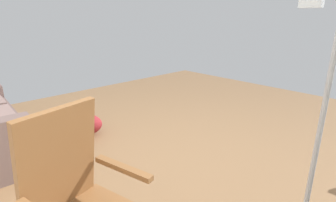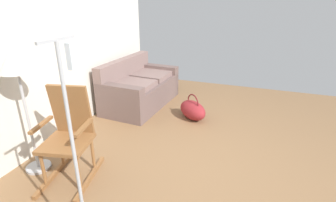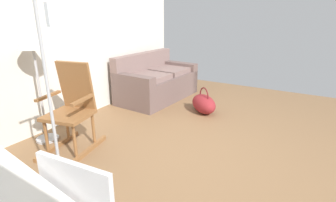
% 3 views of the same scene
% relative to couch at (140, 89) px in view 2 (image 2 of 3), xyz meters
% --- Properties ---
extents(ground_plane, '(6.84, 6.84, 0.00)m').
position_rel_couch_xyz_m(ground_plane, '(-1.66, -1.81, -0.31)').
color(ground_plane, olive).
extents(back_wall, '(5.67, 0.10, 2.70)m').
position_rel_couch_xyz_m(back_wall, '(-1.66, 0.59, 1.04)').
color(back_wall, silver).
rests_on(back_wall, ground).
extents(couch, '(1.65, 0.95, 0.85)m').
position_rel_couch_xyz_m(couch, '(0.00, 0.00, 0.00)').
color(couch, '#68534F').
rests_on(couch, ground).
extents(rocking_chair, '(0.85, 0.63, 1.05)m').
position_rel_couch_xyz_m(rocking_chair, '(-2.16, -0.21, 0.20)').
color(rocking_chair, brown).
rests_on(rocking_chair, ground).
extents(floor_lamp, '(0.34, 0.34, 1.48)m').
position_rel_couch_xyz_m(floor_lamp, '(-2.21, 0.27, 0.92)').
color(floor_lamp, '#B2B5BA').
rests_on(floor_lamp, ground).
extents(duffel_bag, '(0.61, 0.63, 0.43)m').
position_rel_couch_xyz_m(duffel_bag, '(-0.26, -1.09, -0.15)').
color(duffel_bag, maroon).
rests_on(duffel_bag, ground).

